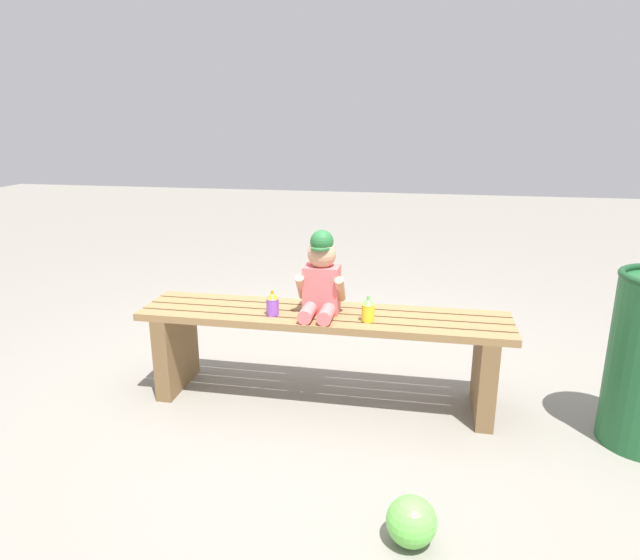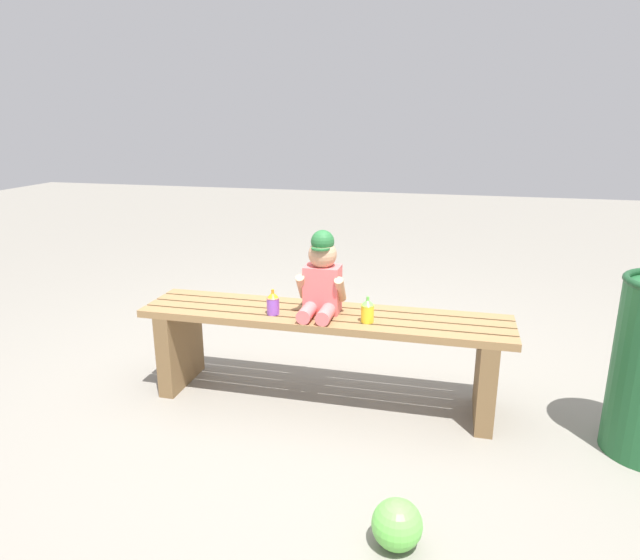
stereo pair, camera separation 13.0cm
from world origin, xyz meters
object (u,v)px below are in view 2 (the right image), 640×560
at_px(sippy_cup_left, 273,303).
at_px(sippy_cup_right, 367,310).
at_px(park_bench, 323,340).
at_px(toy_ball, 397,524).
at_px(child_figure, 322,278).

distance_m(sippy_cup_left, sippy_cup_right, 0.46).
height_order(park_bench, sippy_cup_right, sippy_cup_right).
bearing_deg(sippy_cup_right, toy_ball, -74.01).
distance_m(child_figure, toy_ball, 1.18).
bearing_deg(toy_ball, sippy_cup_left, 129.54).
bearing_deg(child_figure, sippy_cup_left, -161.68).
relative_size(park_bench, child_figure, 4.44).
relative_size(child_figure, sippy_cup_left, 3.26).
xyz_separation_m(park_bench, toy_ball, (0.47, -0.92, -0.23)).
relative_size(sippy_cup_left, toy_ball, 0.73).
height_order(child_figure, sippy_cup_right, child_figure).
height_order(sippy_cup_left, toy_ball, sippy_cup_left).
relative_size(park_bench, toy_ball, 10.52).
xyz_separation_m(child_figure, sippy_cup_right, (0.24, -0.07, -0.12)).
height_order(child_figure, toy_ball, child_figure).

